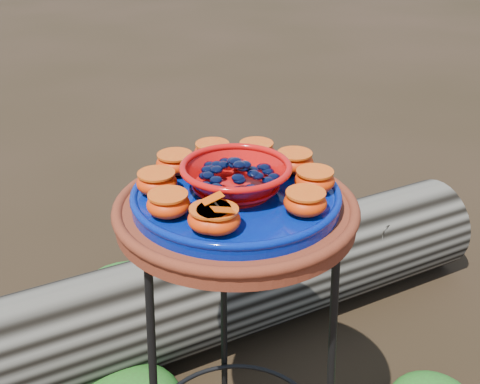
{
  "coord_description": "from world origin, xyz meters",
  "views": [
    {
      "loc": [
        -0.15,
        -0.98,
        1.27
      ],
      "look_at": [
        0.01,
        0.0,
        0.76
      ],
      "focal_mm": 45.0,
      "sensor_mm": 36.0,
      "label": 1
    }
  ],
  "objects": [
    {
      "name": "plant_stand",
      "position": [
        0.0,
        0.0,
        0.35
      ],
      "size": [
        0.44,
        0.44,
        0.7
      ],
      "primitive_type": null,
      "color": "black",
      "rests_on": "ground"
    },
    {
      "name": "terracotta_saucer",
      "position": [
        0.0,
        0.0,
        0.72
      ],
      "size": [
        0.45,
        0.45,
        0.04
      ],
      "primitive_type": "cylinder",
      "color": "#5F2211",
      "rests_on": "plant_stand"
    },
    {
      "name": "cobalt_plate",
      "position": [
        0.0,
        0.0,
        0.75
      ],
      "size": [
        0.39,
        0.39,
        0.03
      ],
      "primitive_type": "cylinder",
      "color": "#050562",
      "rests_on": "terracotta_saucer"
    },
    {
      "name": "red_bowl",
      "position": [
        0.0,
        0.0,
        0.79
      ],
      "size": [
        0.19,
        0.19,
        0.05
      ],
      "primitive_type": null,
      "color": "red",
      "rests_on": "cobalt_plate"
    },
    {
      "name": "glass_gems",
      "position": [
        0.0,
        0.0,
        0.83
      ],
      "size": [
        0.15,
        0.15,
        0.03
      ],
      "primitive_type": null,
      "color": "black",
      "rests_on": "red_bowl"
    },
    {
      "name": "orange_half_0",
      "position": [
        -0.05,
        -0.14,
        0.78
      ],
      "size": [
        0.08,
        0.08,
        0.04
      ],
      "primitive_type": "ellipsoid",
      "color": "red",
      "rests_on": "cobalt_plate"
    },
    {
      "name": "orange_half_1",
      "position": [
        0.11,
        -0.1,
        0.78
      ],
      "size": [
        0.08,
        0.08,
        0.04
      ],
      "primitive_type": "ellipsoid",
      "color": "red",
      "rests_on": "cobalt_plate"
    },
    {
      "name": "orange_half_2",
      "position": [
        0.14,
        -0.02,
        0.78
      ],
      "size": [
        0.08,
        0.08,
        0.04
      ],
      "primitive_type": "ellipsoid",
      "color": "red",
      "rests_on": "cobalt_plate"
    },
    {
      "name": "orange_half_3",
      "position": [
        0.13,
        0.07,
        0.78
      ],
      "size": [
        0.08,
        0.08,
        0.04
      ],
      "primitive_type": "ellipsoid",
      "color": "red",
      "rests_on": "cobalt_plate"
    },
    {
      "name": "orange_half_4",
      "position": [
        0.06,
        0.13,
        0.78
      ],
      "size": [
        0.08,
        0.08,
        0.04
      ],
      "primitive_type": "ellipsoid",
      "color": "red",
      "rests_on": "cobalt_plate"
    },
    {
      "name": "orange_half_5",
      "position": [
        -0.03,
        0.14,
        0.78
      ],
      "size": [
        0.08,
        0.08,
        0.04
      ],
      "primitive_type": "ellipsoid",
      "color": "red",
      "rests_on": "cobalt_plate"
    },
    {
      "name": "orange_half_6",
      "position": [
        -0.11,
        0.1,
        0.78
      ],
      "size": [
        0.08,
        0.08,
        0.04
      ],
      "primitive_type": "ellipsoid",
      "color": "red",
      "rests_on": "cobalt_plate"
    },
    {
      "name": "orange_half_7",
      "position": [
        -0.14,
        0.02,
        0.78
      ],
      "size": [
        0.08,
        0.08,
        0.04
      ],
      "primitive_type": "ellipsoid",
      "color": "red",
      "rests_on": "cobalt_plate"
    },
    {
      "name": "orange_half_8",
      "position": [
        -0.13,
        -0.07,
        0.78
      ],
      "size": [
        0.08,
        0.08,
        0.04
      ],
      "primitive_type": "ellipsoid",
      "color": "red",
      "rests_on": "cobalt_plate"
    },
    {
      "name": "orange_half_9",
      "position": [
        -0.06,
        -0.13,
        0.78
      ],
      "size": [
        0.08,
        0.08,
        0.04
      ],
      "primitive_type": "ellipsoid",
      "color": "red",
      "rests_on": "cobalt_plate"
    },
    {
      "name": "butterfly",
      "position": [
        -0.05,
        -0.14,
        0.81
      ],
      "size": [
        0.09,
        0.07,
        0.01
      ],
      "primitive_type": null,
      "rotation": [
        0.0,
        0.0,
        0.27
      ],
      "color": "#CF3E02",
      "rests_on": "orange_half_0"
    },
    {
      "name": "driftwood_log",
      "position": [
        0.08,
        0.54,
        0.16
      ],
      "size": [
        1.75,
        0.98,
        0.32
      ],
      "primitive_type": null,
      "rotation": [
        0.0,
        0.0,
        0.33
      ],
      "color": "black",
      "rests_on": "ground"
    },
    {
      "name": "foliage_back",
      "position": [
        -0.26,
        0.62,
        0.09
      ],
      "size": [
        0.36,
        0.36,
        0.18
      ],
      "primitive_type": "ellipsoid",
      "color": "#264A1B",
      "rests_on": "ground"
    }
  ]
}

